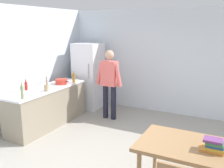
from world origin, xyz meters
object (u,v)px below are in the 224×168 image
object	(u,v)px
refrigerator	(88,76)
book_stack	(214,146)
utensil_jar	(46,87)
bottle_sauce_red	(26,86)
bottle_vinegar_tall	(22,92)
person	(109,80)
cooking_pot	(61,82)
bottle_oil_amber	(74,78)
dining_table	(192,151)

from	to	relation	value
refrigerator	book_stack	bearing A→B (deg)	-37.66
utensil_jar	refrigerator	bearing A→B (deg)	93.41
bottle_sauce_red	bottle_vinegar_tall	size ratio (longest dim) A/B	0.75
person	bottle_vinegar_tall	xyz separation A→B (m)	(-0.84, -1.96, 0.06)
cooking_pot	book_stack	distance (m)	3.93
person	bottle_oil_amber	size ratio (longest dim) A/B	6.07
book_stack	refrigerator	bearing A→B (deg)	142.34
cooking_pot	bottle_vinegar_tall	size ratio (longest dim) A/B	1.25
utensil_jar	book_stack	size ratio (longest dim) A/B	1.10
utensil_jar	bottle_sauce_red	distance (m)	0.47
book_stack	person	bearing A→B (deg)	139.94
dining_table	book_stack	world-z (taller)	book_stack
bottle_oil_amber	bottle_sauce_red	bearing A→B (deg)	-114.06
cooking_pot	book_stack	bearing A→B (deg)	-23.88
person	bottle_vinegar_tall	size ratio (longest dim) A/B	5.31
refrigerator	bottle_vinegar_tall	distance (m)	2.52
person	dining_table	size ratio (longest dim) A/B	1.21
cooking_pot	refrigerator	bearing A→B (deg)	88.32
person	bottle_sauce_red	xyz separation A→B (m)	(-1.29, -1.42, 0.02)
cooking_pot	dining_table	bearing A→B (deg)	-24.86
refrigerator	bottle_vinegar_tall	bearing A→B (deg)	-87.51
cooking_pot	bottle_vinegar_tall	world-z (taller)	bottle_vinegar_tall
refrigerator	person	size ratio (longest dim) A/B	1.06
cooking_pot	utensil_jar	world-z (taller)	utensil_jar
dining_table	book_stack	xyz separation A→B (m)	(0.26, -0.04, 0.15)
person	bottle_oil_amber	world-z (taller)	person
utensil_jar	bottle_vinegar_tall	world-z (taller)	same
refrigerator	person	bearing A→B (deg)	-30.23
book_stack	bottle_vinegar_tall	bearing A→B (deg)	176.10
person	dining_table	world-z (taller)	person
bottle_sauce_red	bottle_vinegar_tall	xyz separation A→B (m)	(0.44, -0.53, 0.04)
refrigerator	utensil_jar	xyz separation A→B (m)	(0.11, -1.84, 0.08)
bottle_vinegar_tall	bottle_oil_amber	bearing A→B (deg)	88.67
utensil_jar	bottle_vinegar_tall	xyz separation A→B (m)	(-0.00, -0.67, 0.06)
person	utensil_jar	xyz separation A→B (m)	(-0.84, -1.28, 0.00)
bottle_oil_amber	bottle_vinegar_tall	bearing A→B (deg)	-91.33
dining_table	bottle_sauce_red	world-z (taller)	bottle_sauce_red
person	utensil_jar	size ratio (longest dim) A/B	5.31
dining_table	bottle_sauce_red	xyz separation A→B (m)	(-3.64, 0.72, 0.32)
bottle_vinegar_tall	bottle_sauce_red	bearing A→B (deg)	129.76
refrigerator	bottle_sauce_red	world-z (taller)	refrigerator
dining_table	utensil_jar	distance (m)	3.32
utensil_jar	bottle_sauce_red	size ratio (longest dim) A/B	1.33
person	bottle_sauce_red	distance (m)	1.92
person	bottle_vinegar_tall	distance (m)	2.13
person	book_stack	size ratio (longest dim) A/B	5.85
dining_table	bottle_oil_amber	bearing A→B (deg)	150.21
refrigerator	utensil_jar	bearing A→B (deg)	-86.59
bottle_oil_amber	dining_table	bearing A→B (deg)	-29.79
bottle_vinegar_tall	bottle_oil_amber	world-z (taller)	bottle_vinegar_tall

